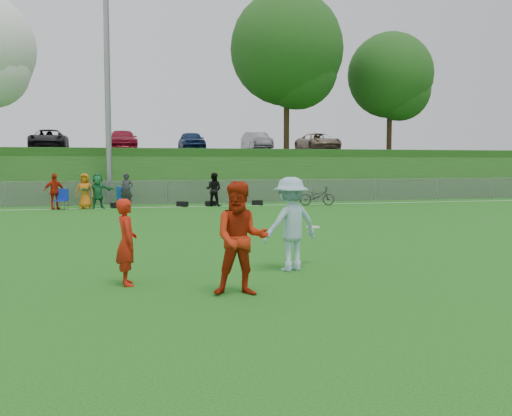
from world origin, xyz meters
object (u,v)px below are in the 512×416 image
object	(u,v)px
bicycle	(317,196)
player_blue	(291,224)
player_red_left	(127,242)
frisbee	(313,227)
recycling_bin	(123,197)
player_red_center	(241,239)

from	to	relation	value
bicycle	player_blue	bearing A→B (deg)	167.20
player_red_left	frisbee	xyz separation A→B (m)	(3.93, 1.13, 0.03)
player_blue	frisbee	distance (m)	0.88
player_red_left	player_blue	size ratio (longest dim) A/B	0.82
recycling_bin	bicycle	world-z (taller)	recycling_bin
player_red_center	bicycle	size ratio (longest dim) A/B	1.03
player_red_center	frisbee	xyz separation A→B (m)	(2.14, 2.40, -0.13)
frisbee	player_red_center	bearing A→B (deg)	-131.75
bicycle	player_red_center	bearing A→B (deg)	165.39
recycling_bin	player_blue	bearing A→B (deg)	-81.24
player_red_left	recycling_bin	size ratio (longest dim) A/B	1.50
bicycle	recycling_bin	bearing A→B (deg)	91.12
player_red_left	bicycle	distance (m)	20.05
player_red_left	player_red_center	distance (m)	2.20
player_blue	bicycle	distance (m)	18.07
player_red_left	bicycle	xyz separation A→B (m)	(10.14, 17.29, -0.30)
recycling_bin	bicycle	xyz separation A→B (m)	(9.69, -1.45, -0.04)
player_red_center	player_blue	size ratio (longest dim) A/B	0.99
player_red_left	player_red_center	bearing A→B (deg)	-131.56
frisbee	recycling_bin	size ratio (longest dim) A/B	0.28
player_blue	bicycle	xyz separation A→B (m)	(6.89, 16.70, -0.47)
player_red_center	recycling_bin	bearing A→B (deg)	104.82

